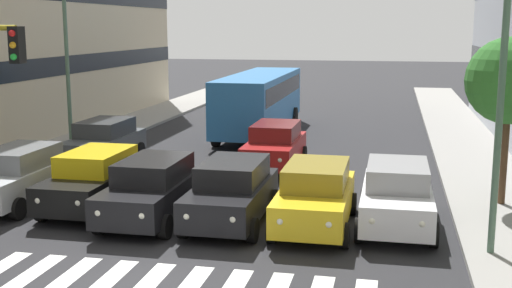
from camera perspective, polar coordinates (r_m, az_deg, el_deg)
ground_plane at (r=14.06m, az=-11.57°, el=-12.18°), size 180.00×180.00×0.00m
crosswalk_markings at (r=14.06m, az=-11.57°, el=-12.16°), size 10.35×2.80×0.01m
car_0 at (r=17.74m, az=12.30°, el=-4.42°), size 2.02×4.44×1.72m
car_1 at (r=17.37m, az=5.27°, el=-4.53°), size 2.02×4.44×1.72m
car_2 at (r=17.70m, az=-2.13°, el=-4.22°), size 2.02×4.44×1.72m
car_3 at (r=18.20m, az=-9.11°, el=-3.93°), size 2.02×4.44×1.72m
car_4 at (r=19.67m, az=-13.96°, el=-3.03°), size 2.02×4.44×1.72m
car_5 at (r=20.86m, az=-20.26°, el=-2.61°), size 2.02×4.44×1.72m
car_row2_0 at (r=24.44m, az=1.69°, el=-0.13°), size 2.02×4.44×1.72m
car_row2_1 at (r=25.97m, az=-13.24°, el=0.22°), size 2.02×4.44×1.72m
bus_behind_traffic at (r=32.09m, az=0.35°, el=4.15°), size 2.78×10.50×3.00m
street_lamp_left at (r=15.30m, az=18.70°, el=6.35°), size 3.40×0.28×6.85m
street_lamp_right at (r=27.42m, az=-15.63°, el=8.70°), size 2.69×0.28×7.56m
street_tree_1 at (r=20.00m, az=21.44°, el=5.17°), size 2.52×2.52×4.90m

